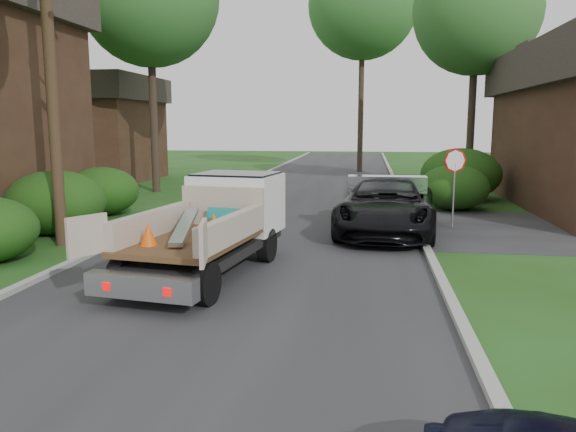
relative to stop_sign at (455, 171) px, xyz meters
The scene contains 15 objects.
ground 10.55m from the stop_sign, 120.02° to the right, with size 120.00×120.00×0.00m, color #224012.
road 5.58m from the stop_sign, 169.11° to the left, with size 8.00×90.00×0.02m, color #28282B.
curb_left 9.51m from the stop_sign, behind, with size 0.20×90.00×0.12m, color #9E9E99.
curb_right 2.27m from the stop_sign, 137.73° to the left, with size 0.20×90.00×0.12m, color #9E9E99.
stop_sign is the anchor object (origin of this frame).
utility_pole 11.91m from the stop_sign, 159.38° to the right, with size 2.42×1.25×10.00m.
house_left_far 22.81m from the stop_sign, 145.19° to the left, with size 7.56×7.56×6.00m.
hedge_left_b 11.99m from the stop_sign, 167.94° to the right, with size 2.86×2.86×1.87m, color #103D0E.
hedge_left_c 12.08m from the stop_sign, behind, with size 2.60×2.60×1.70m, color #103D0E.
hedge_right_a 4.15m from the stop_sign, 81.47° to the left, with size 2.60×2.60×1.70m, color #103D0E.
hedge_right_b 7.15m from the stop_sign, 79.48° to the left, with size 3.38×3.38×2.21m, color #103D0E.
tree_right_far 13.08m from the stop_sign, 78.19° to the left, with size 6.00×6.00×11.50m.
tree_center_far 23.15m from the stop_sign, 98.66° to the left, with size 7.20×7.20×14.60m.
flatbed_truck 8.20m from the stop_sign, 135.91° to the right, with size 3.01×5.68×2.05m.
black_pickup 2.52m from the stop_sign, 151.73° to the right, with size 2.71×5.88×1.63m, color black.
Camera 1 is at (2.57, -8.70, 3.18)m, focal length 35.00 mm.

